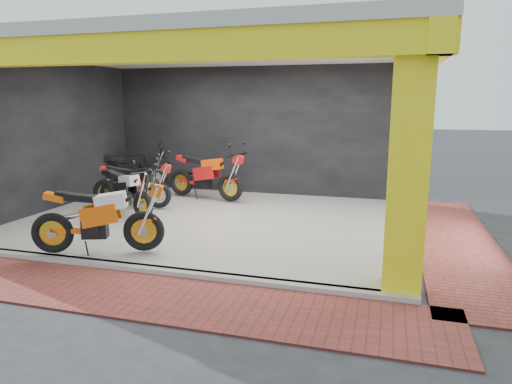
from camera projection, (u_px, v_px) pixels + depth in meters
The scene contains 16 objects.
ground at pixel (174, 252), 7.94m from camera, with size 80.00×80.00×0.00m, color #2D2D30.
showroom_floor at pixel (216, 221), 9.82m from camera, with size 8.00×6.00×0.10m, color silver.
showroom_ceiling at pixel (212, 49), 9.13m from camera, with size 8.40×6.40×0.20m, color beige.
back_wall at pixel (256, 132), 12.41m from camera, with size 8.20×0.20×3.50m, color black.
left_wall at pixel (50, 138), 10.61m from camera, with size 0.20×6.20×3.50m, color black.
corner_column at pixel (408, 166), 5.87m from camera, with size 0.50×0.50×3.50m, color yellow.
header_beam_front at pixel (134, 48), 6.36m from camera, with size 8.40×0.30×0.40m, color yellow.
header_beam_right at pixel (423, 60), 8.09m from camera, with size 0.30×6.40×0.40m, color yellow.
floor_kerb at pixel (144, 269), 6.97m from camera, with size 8.00×0.20×0.10m, color silver.
paver_front at pixel (115, 291), 6.24m from camera, with size 9.00×1.40×0.03m, color #9C3433.
paver_right at pixel (456, 241), 8.51m from camera, with size 1.40×7.00×0.03m, color #9C3433.
moto_hero at pixel (143, 212), 7.48m from camera, with size 2.27×0.84×1.39m, color #F65C0A, non-canonical shape.
moto_row_a at pixel (142, 191), 9.52m from camera, with size 2.07×0.77×1.27m, color black, non-canonical shape.
moto_row_b at pixel (158, 182), 10.56m from camera, with size 2.10×0.78×1.29m, color red, non-canonical shape.
moto_row_c at pixel (230, 174), 11.26m from camera, with size 2.36×0.88×1.44m, color red, non-canonical shape.
moto_row_d at pixel (154, 167), 12.80m from camera, with size 2.21×0.82×1.35m, color black, non-canonical shape.
Camera 1 is at (3.49, -6.89, 2.56)m, focal length 32.00 mm.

